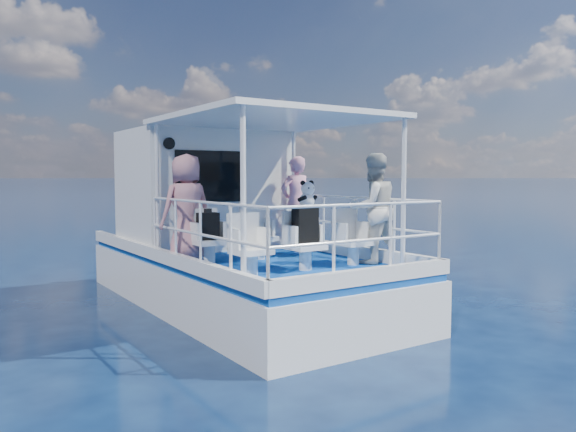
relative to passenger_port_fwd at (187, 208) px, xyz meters
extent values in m
plane|color=#071535|center=(1.12, -0.54, -1.75)|extent=(2000.00, 2000.00, 0.00)
cube|color=white|center=(1.12, 0.46, -1.75)|extent=(3.00, 7.00, 1.60)
cube|color=navy|center=(1.12, 0.46, -0.90)|extent=(2.90, 6.90, 0.10)
cube|color=white|center=(1.12, 1.76, 0.25)|extent=(2.85, 2.00, 2.20)
cube|color=white|center=(1.12, -0.74, 1.39)|extent=(3.00, 3.20, 0.08)
cylinder|color=white|center=(-0.23, -2.24, 0.25)|extent=(0.07, 0.07, 2.20)
cylinder|color=white|center=(2.47, -2.24, 0.25)|extent=(0.07, 0.07, 2.20)
cylinder|color=white|center=(-0.23, 0.66, 0.25)|extent=(0.07, 0.07, 2.20)
cylinder|color=white|center=(2.47, 0.66, 0.25)|extent=(0.07, 0.07, 2.20)
cube|color=white|center=(0.22, -0.34, -0.66)|extent=(0.48, 0.46, 0.38)
cube|color=white|center=(1.12, -0.34, -0.66)|extent=(0.48, 0.46, 0.38)
cube|color=white|center=(2.02, -0.34, -0.66)|extent=(0.48, 0.46, 0.38)
cube|color=white|center=(0.22, -1.64, -0.66)|extent=(0.48, 0.46, 0.38)
cube|color=white|center=(1.12, -1.64, -0.66)|extent=(0.48, 0.46, 0.38)
cube|color=white|center=(2.02, -1.64, -0.66)|extent=(0.48, 0.46, 0.38)
imported|color=#BE7B84|center=(0.00, 0.00, 0.00)|extent=(0.67, 0.50, 1.70)
imported|color=pink|center=(2.37, 0.44, 0.01)|extent=(0.63, 0.41, 1.72)
imported|color=silver|center=(2.37, -1.69, 0.00)|extent=(0.92, 0.76, 1.71)
cube|color=black|center=(0.19, -0.38, -0.26)|extent=(0.32, 0.18, 0.42)
cube|color=black|center=(1.12, -1.64, -0.21)|extent=(0.35, 0.19, 0.52)
cube|color=black|center=(0.18, -0.38, -0.02)|extent=(0.10, 0.06, 0.06)
camera|label=1|loc=(-3.53, -8.19, 0.49)|focal=35.00mm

